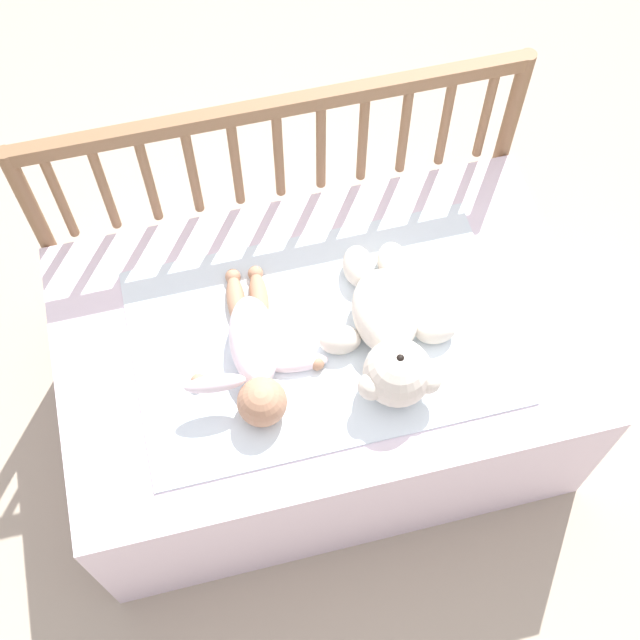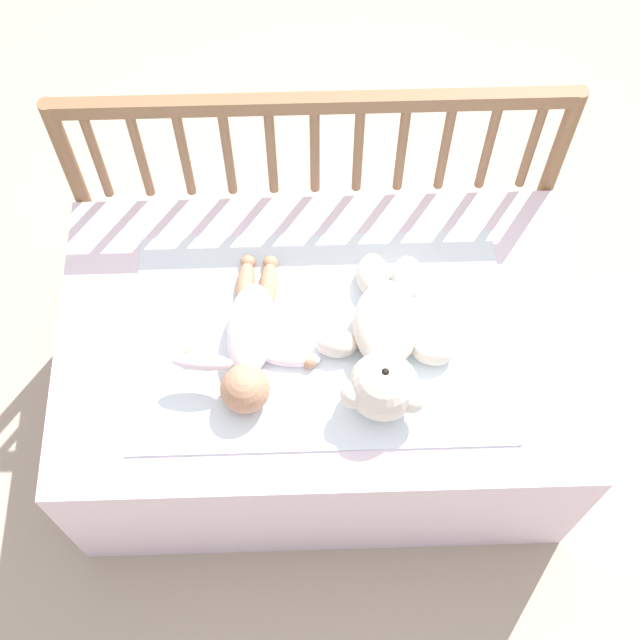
{
  "view_description": "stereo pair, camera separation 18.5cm",
  "coord_description": "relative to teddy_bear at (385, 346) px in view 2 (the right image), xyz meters",
  "views": [
    {
      "loc": [
        -0.21,
        -0.86,
        2.14
      ],
      "look_at": [
        0.0,
        -0.0,
        0.51
      ],
      "focal_mm": 50.0,
      "sensor_mm": 36.0,
      "label": 1
    },
    {
      "loc": [
        -0.03,
        -0.88,
        2.14
      ],
      "look_at": [
        0.0,
        -0.0,
        0.51
      ],
      "focal_mm": 50.0,
      "sensor_mm": 36.0,
      "label": 2
    }
  ],
  "objects": [
    {
      "name": "crib_rail",
      "position": [
        -0.13,
        0.45,
        0.03
      ],
      "size": [
        1.13,
        0.04,
        0.75
      ],
      "color": "brown",
      "rests_on": "ground_plane"
    },
    {
      "name": "baby",
      "position": [
        -0.28,
        0.03,
        -0.01
      ],
      "size": [
        0.3,
        0.39,
        0.1
      ],
      "color": "white",
      "rests_on": "crib_mattress"
    },
    {
      "name": "crib_mattress",
      "position": [
        -0.13,
        0.07,
        -0.28
      ],
      "size": [
        1.13,
        0.71,
        0.45
      ],
      "color": "silver",
      "rests_on": "ground_plane"
    },
    {
      "name": "ground_plane",
      "position": [
        -0.13,
        0.07,
        -0.5
      ],
      "size": [
        12.0,
        12.0,
        0.0
      ],
      "primitive_type": "plane",
      "color": "tan"
    },
    {
      "name": "blanket",
      "position": [
        -0.14,
        0.05,
        -0.06
      ],
      "size": [
        0.8,
        0.52,
        0.01
      ],
      "color": "white",
      "rests_on": "crib_mattress"
    },
    {
      "name": "teddy_bear",
      "position": [
        0.0,
        0.0,
        0.0
      ],
      "size": [
        0.3,
        0.41,
        0.14
      ],
      "color": "silver",
      "rests_on": "crib_mattress"
    }
  ]
}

